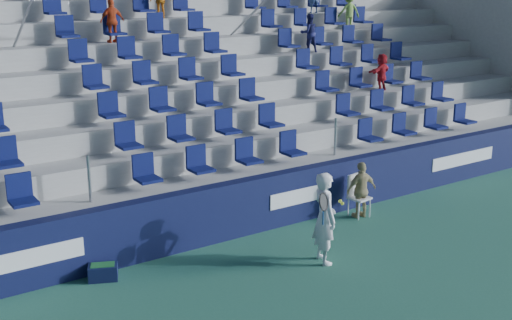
% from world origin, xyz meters
% --- Properties ---
extents(ground, '(70.00, 70.00, 0.00)m').
position_xyz_m(ground, '(0.00, 0.00, 0.00)').
color(ground, '#2D6952').
rests_on(ground, ground).
extents(sponsor_wall, '(24.00, 0.32, 1.20)m').
position_xyz_m(sponsor_wall, '(0.00, 3.15, 0.60)').
color(sponsor_wall, '#10143A').
rests_on(sponsor_wall, ground).
extents(grandstand, '(24.00, 8.17, 6.63)m').
position_xyz_m(grandstand, '(0.00, 8.24, 2.14)').
color(grandstand, '#A8A8A3').
rests_on(grandstand, ground).
extents(tennis_player, '(0.69, 0.74, 1.78)m').
position_xyz_m(tennis_player, '(0.62, 1.11, 0.89)').
color(tennis_player, silver).
rests_on(tennis_player, ground).
extents(line_judge_chair, '(0.47, 0.49, 0.97)m').
position_xyz_m(line_judge_chair, '(2.87, 2.65, 0.55)').
color(line_judge_chair, white).
rests_on(line_judge_chair, ground).
extents(line_judge, '(0.80, 0.41, 1.30)m').
position_xyz_m(line_judge, '(2.87, 2.50, 0.65)').
color(line_judge, tan).
rests_on(line_judge, ground).
extents(ball_bin, '(0.60, 0.51, 0.29)m').
position_xyz_m(ball_bin, '(-3.16, 2.75, 0.16)').
color(ball_bin, '#0F1538').
rests_on(ball_bin, ground).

